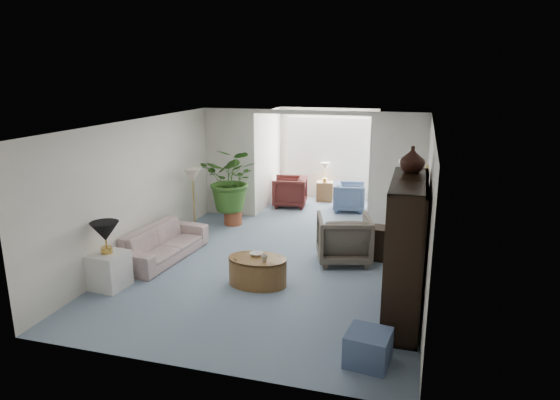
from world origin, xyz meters
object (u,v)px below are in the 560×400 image
(cabinet_urn, at_px, (412,159))
(wingback_chair, at_px, (344,238))
(ottoman, at_px, (368,348))
(sunroom_chair_blue, at_px, (349,197))
(entertainment_cabinet, at_px, (405,251))
(sunroom_table, at_px, (325,191))
(sofa, at_px, (163,243))
(sunroom_chair_maroon, at_px, (290,192))
(end_table, at_px, (109,270))
(side_table_dark, at_px, (385,244))
(coffee_bowl, at_px, (256,254))
(coffee_cup, at_px, (264,258))
(coffee_table, at_px, (257,271))
(plant_pot, at_px, (233,217))
(table_lamp, at_px, (105,232))
(framed_picture, at_px, (427,184))
(floor_lamp, at_px, (193,175))

(cabinet_urn, bearing_deg, wingback_chair, 129.71)
(ottoman, relative_size, sunroom_chair_blue, 0.65)
(cabinet_urn, height_order, ottoman, cabinet_urn)
(entertainment_cabinet, bearing_deg, sunroom_table, 110.72)
(sofa, relative_size, sunroom_table, 3.89)
(cabinet_urn, distance_m, sunroom_chair_maroon, 5.81)
(end_table, xyz_separation_m, side_table_dark, (4.07, 2.42, 0.01))
(entertainment_cabinet, bearing_deg, coffee_bowl, 166.49)
(coffee_bowl, height_order, side_table_dark, side_table_dark)
(coffee_cup, relative_size, sunroom_chair_maroon, 0.13)
(coffee_table, distance_m, sunroom_chair_maroon, 4.77)
(ottoman, distance_m, sunroom_chair_maroon, 6.97)
(plant_pot, bearing_deg, coffee_bowl, -61.80)
(table_lamp, bearing_deg, sofa, 81.57)
(cabinet_urn, xyz_separation_m, plant_pot, (-3.81, 2.84, -1.97))
(cabinet_urn, height_order, sunroom_table, cabinet_urn)
(framed_picture, distance_m, table_lamp, 4.92)
(coffee_cup, bearing_deg, cabinet_urn, 3.91)
(sofa, height_order, floor_lamp, floor_lamp)
(table_lamp, bearing_deg, sunroom_table, 70.21)
(coffee_cup, distance_m, wingback_chair, 1.78)
(wingback_chair, distance_m, ottoman, 3.20)
(sofa, bearing_deg, cabinet_urn, -92.45)
(ottoman, height_order, plant_pot, ottoman)
(entertainment_cabinet, bearing_deg, wingback_chair, 121.08)
(side_table_dark, bearing_deg, sunroom_chair_maroon, 130.40)
(sofa, relative_size, side_table_dark, 3.34)
(sunroom_chair_blue, height_order, sunroom_table, sunroom_chair_blue)
(coffee_cup, distance_m, sunroom_table, 5.56)
(framed_picture, distance_m, ottoman, 2.74)
(side_table_dark, distance_m, entertainment_cabinet, 2.26)
(sunroom_chair_blue, bearing_deg, framed_picture, -166.20)
(coffee_cup, bearing_deg, entertainment_cabinet, -9.56)
(side_table_dark, bearing_deg, sofa, -164.56)
(wingback_chair, xyz_separation_m, plant_pot, (-2.71, 1.52, -0.27))
(entertainment_cabinet, bearing_deg, sunroom_chair_blue, 106.06)
(sunroom_chair_maroon, distance_m, sunroom_table, 1.07)
(coffee_cup, distance_m, cabinet_urn, 2.67)
(side_table_dark, bearing_deg, coffee_bowl, -140.68)
(table_lamp, height_order, entertainment_cabinet, entertainment_cabinet)
(coffee_table, distance_m, sunroom_chair_blue, 4.77)
(table_lamp, distance_m, coffee_table, 2.44)
(coffee_cup, xyz_separation_m, sunroom_chair_blue, (0.63, 4.81, -0.15))
(coffee_bowl, bearing_deg, coffee_cup, -45.00)
(entertainment_cabinet, bearing_deg, plant_pot, 138.72)
(floor_lamp, bearing_deg, sunroom_chair_blue, 42.96)
(framed_picture, distance_m, coffee_bowl, 2.85)
(cabinet_urn, bearing_deg, coffee_table, -178.88)
(side_table_dark, height_order, cabinet_urn, cabinet_urn)
(table_lamp, bearing_deg, sunroom_chair_maroon, 74.79)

